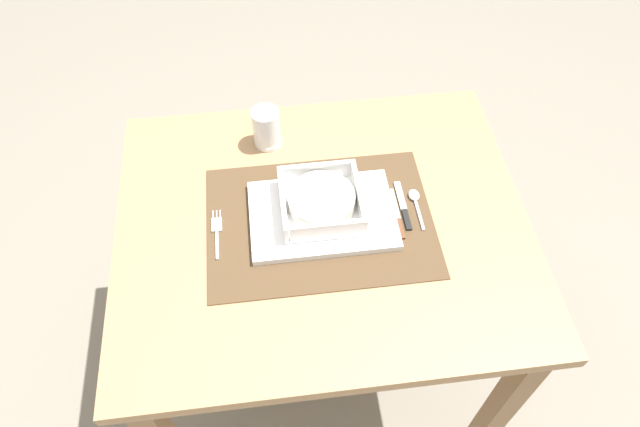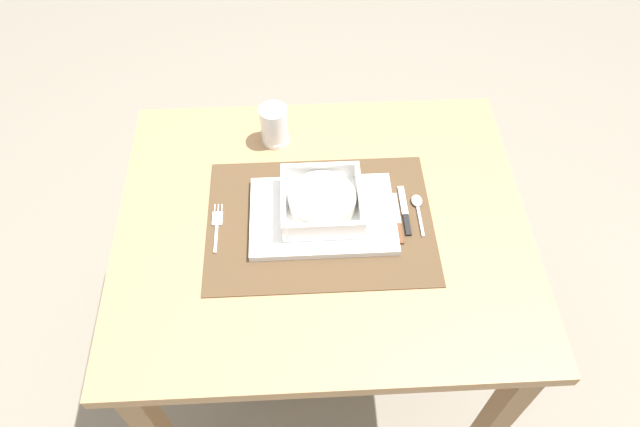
{
  "view_description": "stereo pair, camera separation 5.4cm",
  "coord_description": "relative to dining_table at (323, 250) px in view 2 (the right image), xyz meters",
  "views": [
    {
      "loc": [
        -0.1,
        -0.72,
        1.74
      ],
      "look_at": [
        -0.01,
        -0.0,
        0.77
      ],
      "focal_mm": 32.19,
      "sensor_mm": 36.0,
      "label": 1
    },
    {
      "loc": [
        -0.04,
        -0.73,
        1.74
      ],
      "look_at": [
        -0.01,
        -0.0,
        0.77
      ],
      "focal_mm": 32.19,
      "sensor_mm": 36.0,
      "label": 2
    }
  ],
  "objects": [
    {
      "name": "ground_plane",
      "position": [
        0.0,
        0.0,
        -0.63
      ],
      "size": [
        6.0,
        6.0,
        0.0
      ],
      "primitive_type": "plane",
      "color": "gray"
    },
    {
      "name": "dining_table",
      "position": [
        0.0,
        0.0,
        0.0
      ],
      "size": [
        0.89,
        0.74,
        0.74
      ],
      "color": "#A37A51",
      "rests_on": "ground"
    },
    {
      "name": "placemat",
      "position": [
        -0.01,
        -0.0,
        0.11
      ],
      "size": [
        0.48,
        0.35,
        0.0
      ],
      "primitive_type": "cube",
      "color": "#4C3823",
      "rests_on": "dining_table"
    },
    {
      "name": "serving_plate",
      "position": [
        -0.0,
        0.01,
        0.12
      ],
      "size": [
        0.31,
        0.21,
        0.02
      ],
      "primitive_type": "cube",
      "color": "white",
      "rests_on": "placemat"
    },
    {
      "name": "porridge_bowl",
      "position": [
        -0.0,
        0.02,
        0.15
      ],
      "size": [
        0.17,
        0.17,
        0.05
      ],
      "color": "white",
      "rests_on": "serving_plate"
    },
    {
      "name": "fork",
      "position": [
        -0.23,
        0.0,
        0.12
      ],
      "size": [
        0.02,
        0.13,
        0.0
      ],
      "rotation": [
        0.0,
        0.0,
        0.04
      ],
      "color": "silver",
      "rests_on": "placemat"
    },
    {
      "name": "spoon",
      "position": [
        0.21,
        0.03,
        0.12
      ],
      "size": [
        0.02,
        0.11,
        0.01
      ],
      "rotation": [
        0.0,
        0.0,
        -0.04
      ],
      "color": "silver",
      "rests_on": "placemat"
    },
    {
      "name": "butter_knife",
      "position": [
        0.18,
        0.01,
        0.12
      ],
      "size": [
        0.01,
        0.13,
        0.01
      ],
      "rotation": [
        0.0,
        0.0,
        0.02
      ],
      "color": "black",
      "rests_on": "placemat"
    },
    {
      "name": "bread_knife",
      "position": [
        0.16,
        -0.01,
        0.12
      ],
      "size": [
        0.01,
        0.13,
        0.01
      ],
      "rotation": [
        0.0,
        0.0,
        -0.05
      ],
      "color": "#59331E",
      "rests_on": "placemat"
    },
    {
      "name": "drinking_glass",
      "position": [
        -0.1,
        0.25,
        0.16
      ],
      "size": [
        0.06,
        0.06,
        0.1
      ],
      "color": "white",
      "rests_on": "dining_table"
    },
    {
      "name": "condiment_saucer",
      "position": [
        -0.1,
        0.25,
        0.12
      ],
      "size": [
        0.06,
        0.06,
        0.03
      ],
      "color": "white",
      "rests_on": "dining_table"
    }
  ]
}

